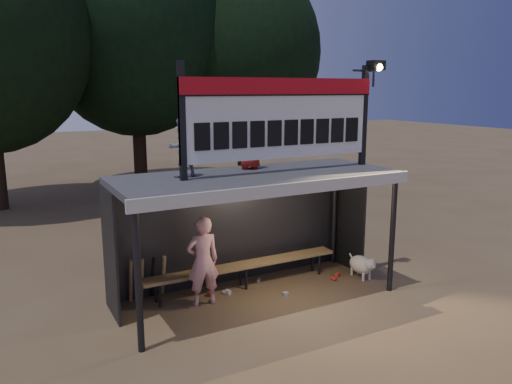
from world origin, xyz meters
TOP-DOWN VIEW (x-y plane):
  - ground at (0.00, 0.00)m, footprint 80.00×80.00m
  - player at (-0.97, 0.20)m, footprint 0.61×0.42m
  - child_a at (-1.26, 0.32)m, footprint 0.55×0.47m
  - child_b at (0.15, 0.55)m, footprint 0.53×0.39m
  - dugout_shelter at (0.00, 0.24)m, footprint 5.10×2.08m
  - scoreboard_assembly at (0.56, -0.01)m, footprint 4.10×0.27m
  - bench at (0.00, 0.55)m, footprint 4.00×0.35m
  - tree_mid at (1.00, 11.50)m, footprint 7.22×7.22m
  - tree_right at (5.00, 10.50)m, footprint 6.08×6.08m
  - dog at (2.35, -0.15)m, footprint 0.36×0.81m
  - bats at (-1.81, 0.82)m, footprint 0.68×0.35m
  - litter at (0.43, 0.26)m, footprint 2.80×0.97m

SIDE VIEW (x-z plane):
  - ground at x=0.00m, z-range 0.00..0.00m
  - litter at x=0.43m, z-range 0.00..0.08m
  - dog at x=2.35m, z-range 0.03..0.53m
  - bats at x=-1.81m, z-range 0.01..0.85m
  - bench at x=0.00m, z-range 0.19..0.67m
  - player at x=-0.97m, z-range 0.00..1.62m
  - dugout_shelter at x=0.00m, z-range 0.69..3.01m
  - child_a at x=-1.26m, z-range 2.32..3.32m
  - child_b at x=0.15m, z-range 2.32..3.33m
  - scoreboard_assembly at x=0.56m, z-range 2.33..4.32m
  - tree_right at x=5.00m, z-range 0.83..9.55m
  - tree_mid at x=1.00m, z-range 0.99..11.34m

